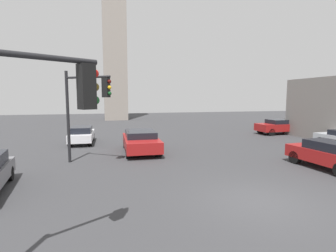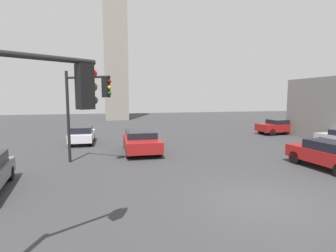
{
  "view_description": "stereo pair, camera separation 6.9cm",
  "coord_description": "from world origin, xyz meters",
  "px_view_note": "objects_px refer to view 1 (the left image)",
  "views": [
    {
      "loc": [
        -5.18,
        -7.53,
        3.61
      ],
      "look_at": [
        -1.65,
        6.45,
        1.99
      ],
      "focal_mm": 27.59,
      "sensor_mm": 36.0,
      "label": 1
    },
    {
      "loc": [
        -5.12,
        -7.54,
        3.61
      ],
      "look_at": [
        -1.65,
        6.45,
        1.99
      ],
      "focal_mm": 27.59,
      "sensor_mm": 36.0,
      "label": 2
    }
  ],
  "objects_px": {
    "car_2": "(141,141)",
    "car_3": "(279,126)",
    "traffic_light_0": "(34,114)",
    "car_4": "(82,134)",
    "car_5": "(328,154)",
    "traffic_light_2": "(87,100)"
  },
  "relations": [
    {
      "from": "car_2",
      "to": "car_3",
      "type": "bearing_deg",
      "value": 110.93
    },
    {
      "from": "traffic_light_0",
      "to": "car_3",
      "type": "height_order",
      "value": "traffic_light_0"
    },
    {
      "from": "traffic_light_0",
      "to": "car_4",
      "type": "height_order",
      "value": "traffic_light_0"
    },
    {
      "from": "traffic_light_0",
      "to": "car_3",
      "type": "xyz_separation_m",
      "value": [
        18.04,
        16.25,
        -2.5
      ]
    },
    {
      "from": "car_3",
      "to": "car_5",
      "type": "bearing_deg",
      "value": 61.19
    },
    {
      "from": "car_4",
      "to": "car_5",
      "type": "height_order",
      "value": "car_5"
    },
    {
      "from": "traffic_light_0",
      "to": "car_2",
      "type": "distance_m",
      "value": 12.13
    },
    {
      "from": "traffic_light_2",
      "to": "car_3",
      "type": "xyz_separation_m",
      "value": [
        17.55,
        7.41,
        -2.7
      ]
    },
    {
      "from": "car_2",
      "to": "car_4",
      "type": "xyz_separation_m",
      "value": [
        -4.03,
        4.23,
        -0.03
      ]
    },
    {
      "from": "traffic_light_2",
      "to": "car_5",
      "type": "bearing_deg",
      "value": 13.9
    },
    {
      "from": "traffic_light_2",
      "to": "car_5",
      "type": "height_order",
      "value": "traffic_light_2"
    },
    {
      "from": "traffic_light_0",
      "to": "car_2",
      "type": "bearing_deg",
      "value": 42.26
    },
    {
      "from": "car_5",
      "to": "car_4",
      "type": "bearing_deg",
      "value": 45.82
    },
    {
      "from": "traffic_light_2",
      "to": "traffic_light_0",
      "type": "bearing_deg",
      "value": -60.4
    },
    {
      "from": "traffic_light_0",
      "to": "car_3",
      "type": "relative_size",
      "value": 1.09
    },
    {
      "from": "traffic_light_0",
      "to": "car_5",
      "type": "xyz_separation_m",
      "value": [
        12.19,
        4.84,
        -2.51
      ]
    },
    {
      "from": "traffic_light_0",
      "to": "car_5",
      "type": "bearing_deg",
      "value": -7.98
    },
    {
      "from": "traffic_light_2",
      "to": "car_2",
      "type": "relative_size",
      "value": 1.04
    },
    {
      "from": "car_2",
      "to": "car_3",
      "type": "height_order",
      "value": "car_3"
    },
    {
      "from": "car_4",
      "to": "car_2",
      "type": "bearing_deg",
      "value": -134.99
    },
    {
      "from": "traffic_light_2",
      "to": "car_4",
      "type": "distance_m",
      "value": 7.26
    },
    {
      "from": "car_2",
      "to": "car_4",
      "type": "bearing_deg",
      "value": -134.58
    }
  ]
}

